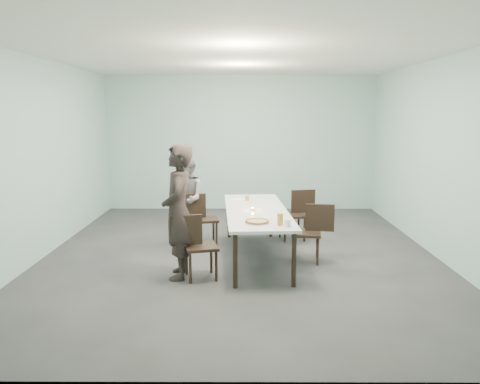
{
  "coord_description": "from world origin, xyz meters",
  "views": [
    {
      "loc": [
        0.03,
        -7.02,
        2.19
      ],
      "look_at": [
        0.0,
        -0.08,
        1.0
      ],
      "focal_mm": 35.0,
      "sensor_mm": 36.0,
      "label": 1
    }
  ],
  "objects_px": {
    "diner_far": "(186,200)",
    "side_plate": "(265,218)",
    "chair_far_right": "(297,211)",
    "beer_glass": "(280,219)",
    "tealight": "(252,209)",
    "table": "(256,213)",
    "diner_near": "(178,212)",
    "amber_tumbler": "(247,198)",
    "chair_far_left": "(200,216)",
    "chair_near_right": "(312,229)",
    "pizza": "(257,222)",
    "chair_near_left": "(195,242)",
    "water_tumbler": "(288,223)"
  },
  "relations": [
    {
      "from": "diner_near",
      "to": "beer_glass",
      "type": "distance_m",
      "value": 1.34
    },
    {
      "from": "table",
      "to": "amber_tumbler",
      "type": "bearing_deg",
      "value": 100.07
    },
    {
      "from": "water_tumbler",
      "to": "diner_far",
      "type": "bearing_deg",
      "value": 129.64
    },
    {
      "from": "chair_far_left",
      "to": "diner_far",
      "type": "bearing_deg",
      "value": 148.36
    },
    {
      "from": "chair_near_left",
      "to": "beer_glass",
      "type": "height_order",
      "value": "beer_glass"
    },
    {
      "from": "amber_tumbler",
      "to": "beer_glass",
      "type": "bearing_deg",
      "value": -76.6
    },
    {
      "from": "beer_glass",
      "to": "tealight",
      "type": "bearing_deg",
      "value": 110.54
    },
    {
      "from": "chair_near_left",
      "to": "side_plate",
      "type": "relative_size",
      "value": 4.83
    },
    {
      "from": "beer_glass",
      "to": "chair_far_right",
      "type": "bearing_deg",
      "value": 77.34
    },
    {
      "from": "chair_far_right",
      "to": "tealight",
      "type": "relative_size",
      "value": 15.54
    },
    {
      "from": "chair_far_left",
      "to": "beer_glass",
      "type": "height_order",
      "value": "beer_glass"
    },
    {
      "from": "chair_far_left",
      "to": "beer_glass",
      "type": "distance_m",
      "value": 2.07
    },
    {
      "from": "beer_glass",
      "to": "chair_near_right",
      "type": "bearing_deg",
      "value": 56.11
    },
    {
      "from": "tealight",
      "to": "chair_far_right",
      "type": "bearing_deg",
      "value": 54.94
    },
    {
      "from": "beer_glass",
      "to": "tealight",
      "type": "distance_m",
      "value": 0.96
    },
    {
      "from": "chair_far_left",
      "to": "chair_near_right",
      "type": "relative_size",
      "value": 1.0
    },
    {
      "from": "diner_far",
      "to": "side_plate",
      "type": "height_order",
      "value": "diner_far"
    },
    {
      "from": "diner_far",
      "to": "amber_tumbler",
      "type": "distance_m",
      "value": 1.02
    },
    {
      "from": "chair_far_right",
      "to": "beer_glass",
      "type": "bearing_deg",
      "value": 67.04
    },
    {
      "from": "table",
      "to": "chair_near_left",
      "type": "relative_size",
      "value": 3.04
    },
    {
      "from": "table",
      "to": "side_plate",
      "type": "bearing_deg",
      "value": -79.84
    },
    {
      "from": "chair_far_right",
      "to": "table",
      "type": "bearing_deg",
      "value": 44.9
    },
    {
      "from": "side_plate",
      "to": "amber_tumbler",
      "type": "height_order",
      "value": "amber_tumbler"
    },
    {
      "from": "diner_near",
      "to": "diner_far",
      "type": "xyz_separation_m",
      "value": [
        -0.09,
        1.6,
        -0.15
      ]
    },
    {
      "from": "chair_near_right",
      "to": "beer_glass",
      "type": "height_order",
      "value": "beer_glass"
    },
    {
      "from": "pizza",
      "to": "amber_tumbler",
      "type": "xyz_separation_m",
      "value": [
        -0.11,
        1.6,
        0.02
      ]
    },
    {
      "from": "chair_far_right",
      "to": "water_tumbler",
      "type": "distance_m",
      "value": 2.16
    },
    {
      "from": "water_tumbler",
      "to": "amber_tumbler",
      "type": "distance_m",
      "value": 1.86
    },
    {
      "from": "table",
      "to": "tealight",
      "type": "relative_size",
      "value": 47.28
    },
    {
      "from": "chair_far_right",
      "to": "beer_glass",
      "type": "xyz_separation_m",
      "value": [
        -0.46,
        -2.03,
        0.32
      ]
    },
    {
      "from": "diner_near",
      "to": "amber_tumbler",
      "type": "xyz_separation_m",
      "value": [
        0.92,
        1.57,
        -0.1
      ]
    },
    {
      "from": "chair_far_left",
      "to": "tealight",
      "type": "distance_m",
      "value": 1.17
    },
    {
      "from": "chair_far_left",
      "to": "chair_near_right",
      "type": "bearing_deg",
      "value": -38.83
    },
    {
      "from": "diner_near",
      "to": "amber_tumbler",
      "type": "relative_size",
      "value": 22.36
    },
    {
      "from": "beer_glass",
      "to": "side_plate",
      "type": "bearing_deg",
      "value": 113.9
    },
    {
      "from": "chair_far_right",
      "to": "beer_glass",
      "type": "height_order",
      "value": "beer_glass"
    },
    {
      "from": "table",
      "to": "amber_tumbler",
      "type": "height_order",
      "value": "amber_tumbler"
    },
    {
      "from": "table",
      "to": "diner_far",
      "type": "bearing_deg",
      "value": 146.11
    },
    {
      "from": "chair_near_right",
      "to": "side_plate",
      "type": "bearing_deg",
      "value": 38.03
    },
    {
      "from": "diner_far",
      "to": "amber_tumbler",
      "type": "xyz_separation_m",
      "value": [
        1.02,
        -0.03,
        0.04
      ]
    },
    {
      "from": "diner_near",
      "to": "water_tumbler",
      "type": "xyz_separation_m",
      "value": [
        1.42,
        -0.22,
        -0.1
      ]
    },
    {
      "from": "chair_near_left",
      "to": "amber_tumbler",
      "type": "height_order",
      "value": "chair_near_left"
    },
    {
      "from": "chair_near_left",
      "to": "tealight",
      "type": "relative_size",
      "value": 15.54
    },
    {
      "from": "diner_far",
      "to": "chair_near_left",
      "type": "bearing_deg",
      "value": -5.98
    },
    {
      "from": "chair_near_right",
      "to": "side_plate",
      "type": "distance_m",
      "value": 0.85
    },
    {
      "from": "side_plate",
      "to": "beer_glass",
      "type": "xyz_separation_m",
      "value": [
        0.17,
        -0.39,
        0.07
      ]
    },
    {
      "from": "chair_near_left",
      "to": "amber_tumbler",
      "type": "bearing_deg",
      "value": 52.14
    },
    {
      "from": "pizza",
      "to": "beer_glass",
      "type": "relative_size",
      "value": 2.27
    },
    {
      "from": "diner_near",
      "to": "table",
      "type": "bearing_deg",
      "value": 123.93
    },
    {
      "from": "chair_near_right",
      "to": "pizza",
      "type": "distance_m",
      "value": 1.11
    }
  ]
}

